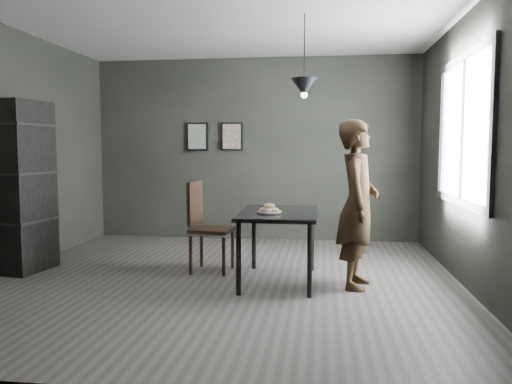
# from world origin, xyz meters

# --- Properties ---
(ground) EXTENTS (5.00, 5.00, 0.00)m
(ground) POSITION_xyz_m (0.00, 0.00, 0.00)
(ground) COLOR #37332F
(ground) RESTS_ON ground
(back_wall) EXTENTS (5.00, 0.10, 2.80)m
(back_wall) POSITION_xyz_m (0.00, 2.50, 1.40)
(back_wall) COLOR black
(back_wall) RESTS_ON ground
(ceiling) EXTENTS (5.00, 5.00, 0.02)m
(ceiling) POSITION_xyz_m (0.00, 0.00, 2.80)
(ceiling) COLOR silver
(ceiling) RESTS_ON ground
(window_assembly) EXTENTS (0.04, 1.96, 1.56)m
(window_assembly) POSITION_xyz_m (2.47, 0.20, 1.60)
(window_assembly) COLOR white
(window_assembly) RESTS_ON ground
(cafe_table) EXTENTS (0.80, 1.20, 0.75)m
(cafe_table) POSITION_xyz_m (0.60, 0.00, 0.67)
(cafe_table) COLOR black
(cafe_table) RESTS_ON ground
(white_plate) EXTENTS (0.23, 0.23, 0.01)m
(white_plate) POSITION_xyz_m (0.51, -0.13, 0.76)
(white_plate) COLOR silver
(white_plate) RESTS_ON cafe_table
(donut_pile) EXTENTS (0.21, 0.21, 0.09)m
(donut_pile) POSITION_xyz_m (0.51, -0.13, 0.79)
(donut_pile) COLOR beige
(donut_pile) RESTS_ON white_plate
(woman) EXTENTS (0.50, 0.68, 1.70)m
(woman) POSITION_xyz_m (1.41, -0.09, 0.85)
(woman) COLOR black
(woman) RESTS_ON ground
(wood_chair) EXTENTS (0.48, 0.48, 1.04)m
(wood_chair) POSITION_xyz_m (-0.29, 0.36, 0.59)
(wood_chair) COLOR black
(wood_chair) RESTS_ON ground
(shelf_unit) EXTENTS (0.44, 0.69, 1.95)m
(shelf_unit) POSITION_xyz_m (-2.32, 0.10, 0.98)
(shelf_unit) COLOR black
(shelf_unit) RESTS_ON ground
(pendant_lamp) EXTENTS (0.28, 0.28, 0.86)m
(pendant_lamp) POSITION_xyz_m (0.85, 0.10, 2.05)
(pendant_lamp) COLOR black
(pendant_lamp) RESTS_ON ground
(framed_print_left) EXTENTS (0.34, 0.04, 0.44)m
(framed_print_left) POSITION_xyz_m (-0.90, 2.47, 1.60)
(framed_print_left) COLOR black
(framed_print_left) RESTS_ON ground
(framed_print_right) EXTENTS (0.34, 0.04, 0.44)m
(framed_print_right) POSITION_xyz_m (-0.35, 2.47, 1.60)
(framed_print_right) COLOR black
(framed_print_right) RESTS_ON ground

